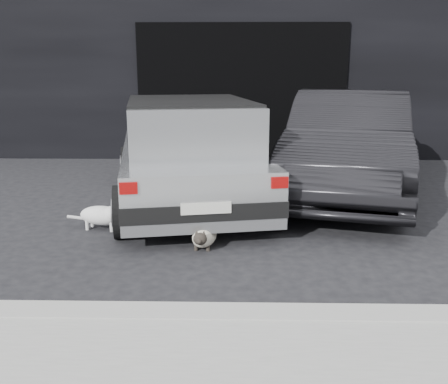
{
  "coord_description": "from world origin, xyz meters",
  "views": [
    {
      "loc": [
        0.87,
        -5.8,
        1.78
      ],
      "look_at": [
        0.76,
        -0.79,
        0.53
      ],
      "focal_mm": 40.0,
      "sensor_mm": 36.0,
      "label": 1
    }
  ],
  "objects_px": {
    "silver_hatchback": "(188,148)",
    "second_car": "(349,143)",
    "cat_siamese": "(204,237)",
    "cat_white": "(104,215)"
  },
  "relations": [
    {
      "from": "cat_siamese",
      "to": "cat_white",
      "type": "bearing_deg",
      "value": -19.46
    },
    {
      "from": "second_car",
      "to": "cat_white",
      "type": "relative_size",
      "value": 5.97
    },
    {
      "from": "second_car",
      "to": "cat_siamese",
      "type": "bearing_deg",
      "value": -115.52
    },
    {
      "from": "cat_siamese",
      "to": "silver_hatchback",
      "type": "bearing_deg",
      "value": -73.52
    },
    {
      "from": "cat_siamese",
      "to": "cat_white",
      "type": "relative_size",
      "value": 0.98
    },
    {
      "from": "cat_white",
      "to": "second_car",
      "type": "bearing_deg",
      "value": 130.7
    },
    {
      "from": "silver_hatchback",
      "to": "cat_white",
      "type": "height_order",
      "value": "silver_hatchback"
    },
    {
      "from": "silver_hatchback",
      "to": "cat_siamese",
      "type": "xyz_separation_m",
      "value": [
        0.3,
        -1.66,
        -0.65
      ]
    },
    {
      "from": "silver_hatchback",
      "to": "second_car",
      "type": "relative_size",
      "value": 0.91
    },
    {
      "from": "second_car",
      "to": "cat_white",
      "type": "xyz_separation_m",
      "value": [
        -3.1,
        -1.77,
        -0.56
      ]
    }
  ]
}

